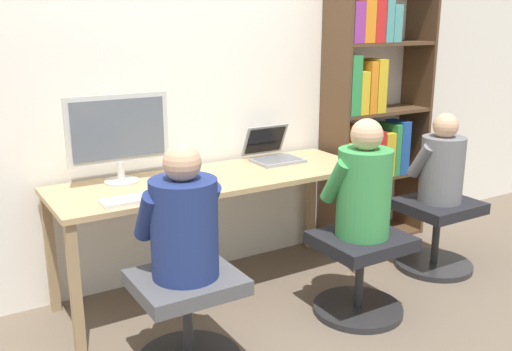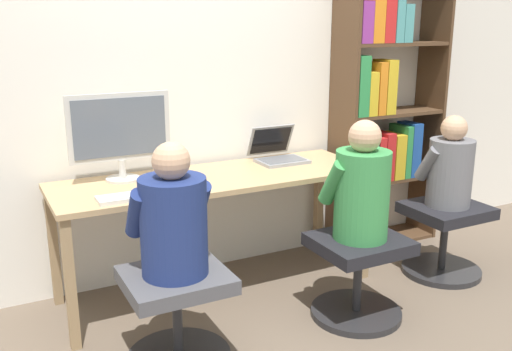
{
  "view_description": "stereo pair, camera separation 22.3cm",
  "coord_description": "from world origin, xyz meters",
  "views": [
    {
      "loc": [
        -1.45,
        -2.53,
        1.6
      ],
      "look_at": [
        0.18,
        0.15,
        0.74
      ],
      "focal_mm": 40.0,
      "sensor_mm": 36.0,
      "label": 1
    },
    {
      "loc": [
        -1.26,
        -2.64,
        1.6
      ],
      "look_at": [
        0.18,
        0.15,
        0.74
      ],
      "focal_mm": 40.0,
      "sensor_mm": 36.0,
      "label": 2
    }
  ],
  "objects": [
    {
      "name": "ground_plane",
      "position": [
        0.0,
        0.0,
        0.0
      ],
      "size": [
        14.0,
        14.0,
        0.0
      ],
      "primitive_type": "plane",
      "color": "brown"
    },
    {
      "name": "wall_back",
      "position": [
        0.0,
        0.68,
        1.3
      ],
      "size": [
        10.0,
        0.05,
        2.6
      ],
      "color": "white",
      "rests_on": "ground_plane"
    },
    {
      "name": "laptop",
      "position": [
        0.5,
        0.45,
        0.77
      ],
      "size": [
        0.3,
        0.31,
        0.22
      ],
      "color": "gray",
      "rests_on": "desk"
    },
    {
      "name": "desk",
      "position": [
        0.0,
        0.31,
        0.65
      ],
      "size": [
        1.87,
        0.61,
        0.72
      ],
      "color": "tan",
      "rests_on": "ground_plane"
    },
    {
      "name": "computer_mouse_by_keyboard",
      "position": [
        -0.28,
        0.12,
        0.74
      ],
      "size": [
        0.07,
        0.09,
        0.03
      ],
      "color": "black",
      "rests_on": "desk"
    },
    {
      "name": "desktop_monitor",
      "position": [
        -0.5,
        0.46,
        0.99
      ],
      "size": [
        0.57,
        0.19,
        0.49
      ],
      "color": "beige",
      "rests_on": "desk"
    },
    {
      "name": "office_chair_side",
      "position": [
        1.39,
        -0.14,
        0.27
      ],
      "size": [
        0.5,
        0.5,
        0.46
      ],
      "color": "#262628",
      "rests_on": "ground_plane"
    },
    {
      "name": "bookshelf",
      "position": [
        1.31,
        0.47,
        0.9
      ],
      "size": [
        0.81,
        0.3,
        1.93
      ],
      "color": "#513823",
      "rests_on": "ground_plane"
    },
    {
      "name": "office_chair_right",
      "position": [
        0.56,
        -0.34,
        0.27
      ],
      "size": [
        0.5,
        0.5,
        0.46
      ],
      "color": "#262628",
      "rests_on": "ground_plane"
    },
    {
      "name": "person_at_laptop",
      "position": [
        0.56,
        -0.34,
        0.74
      ],
      "size": [
        0.36,
        0.32,
        0.64
      ],
      "color": "#388C47",
      "rests_on": "office_chair_right"
    },
    {
      "name": "person_at_monitor",
      "position": [
        -0.48,
        -0.3,
        0.73
      ],
      "size": [
        0.38,
        0.32,
        0.62
      ],
      "color": "navy",
      "rests_on": "office_chair_left"
    },
    {
      "name": "person_near_shelf",
      "position": [
        1.39,
        -0.14,
        0.71
      ],
      "size": [
        0.34,
        0.29,
        0.57
      ],
      "color": "slate",
      "rests_on": "office_chair_side"
    },
    {
      "name": "office_chair_left",
      "position": [
        -0.48,
        -0.31,
        0.27
      ],
      "size": [
        0.5,
        0.5,
        0.46
      ],
      "color": "#262628",
      "rests_on": "ground_plane"
    },
    {
      "name": "keyboard",
      "position": [
        -0.53,
        0.1,
        0.74
      ],
      "size": [
        0.4,
        0.13,
        0.03
      ],
      "color": "silver",
      "rests_on": "desk"
    }
  ]
}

